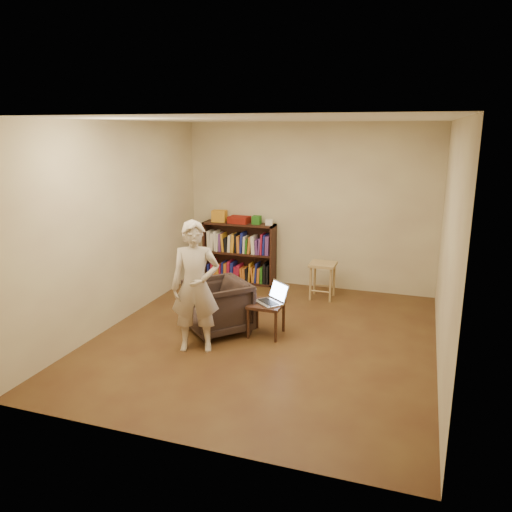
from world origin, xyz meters
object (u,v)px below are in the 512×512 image
(side_table, at_px, (266,309))
(person, at_px, (195,287))
(stool, at_px, (323,270))
(armchair, at_px, (217,307))
(laptop, at_px, (273,298))
(bookshelf, at_px, (240,256))

(side_table, bearing_deg, person, -134.81)
(stool, height_order, armchair, armchair)
(laptop, bearing_deg, side_table, -102.06)
(bookshelf, height_order, laptop, bookshelf)
(armchair, xyz_separation_m, person, (-0.03, -0.55, 0.43))
(side_table, height_order, laptop, laptop)
(person, bearing_deg, side_table, 25.80)
(bookshelf, bearing_deg, armchair, -77.02)
(stool, bearing_deg, side_table, -103.60)
(armchair, relative_size, person, 0.48)
(side_table, bearing_deg, bookshelf, 118.73)
(bookshelf, xyz_separation_m, armchair, (0.48, -2.09, -0.11))
(armchair, height_order, side_table, armchair)
(stool, distance_m, laptop, 1.58)
(bookshelf, distance_m, person, 2.69)
(armchair, bearing_deg, bookshelf, 145.84)
(bookshelf, relative_size, armchair, 1.64)
(bookshelf, relative_size, person, 0.79)
(stool, height_order, person, person)
(stool, relative_size, side_table, 1.32)
(stool, bearing_deg, armchair, -120.48)
(armchair, xyz_separation_m, side_table, (0.61, 0.10, 0.01))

